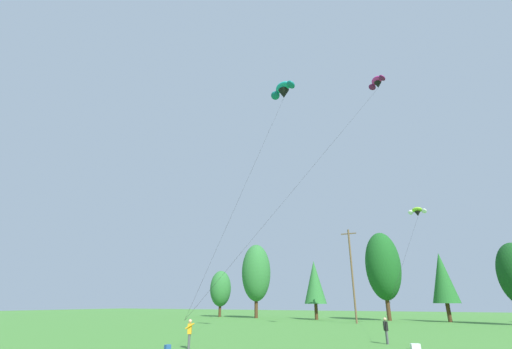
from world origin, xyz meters
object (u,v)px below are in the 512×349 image
(parafoil_kite_mid_lime_white, at_px, (417,212))
(parafoil_kite_far_teal, at_px, (283,91))
(kite_flyer_near, at_px, (190,331))
(backpack, at_px, (167,348))
(parafoil_kite_high_magenta, at_px, (377,83))
(kite_flyer_mid, at_px, (386,328))
(picnic_cooler, at_px, (415,347))
(utility_pole, at_px, (352,272))

(parafoil_kite_mid_lime_white, height_order, parafoil_kite_far_teal, parafoil_kite_far_teal)
(kite_flyer_near, height_order, parafoil_kite_far_teal, parafoil_kite_far_teal)
(parafoil_kite_far_teal, bearing_deg, kite_flyer_near, -111.53)
(kite_flyer_near, relative_size, backpack, 4.23)
(kite_flyer_near, height_order, backpack, kite_flyer_near)
(parafoil_kite_high_magenta, xyz_separation_m, parafoil_kite_far_teal, (-8.38, -7.15, -2.77))
(kite_flyer_mid, xyz_separation_m, parafoil_kite_mid_lime_white, (2.79, 20.52, 12.61))
(parafoil_kite_mid_lime_white, bearing_deg, parafoil_kite_high_magenta, -97.12)
(kite_flyer_near, height_order, picnic_cooler, kite_flyer_near)
(parafoil_kite_mid_lime_white, bearing_deg, utility_pole, 162.32)
(parafoil_kite_high_magenta, bearing_deg, parafoil_kite_mid_lime_white, 82.88)
(picnic_cooler, bearing_deg, backpack, -168.18)
(utility_pole, distance_m, picnic_cooler, 28.16)
(kite_flyer_near, relative_size, kite_flyer_mid, 1.00)
(parafoil_kite_high_magenta, xyz_separation_m, picnic_cooler, (0.75, -9.90, -25.36))
(kite_flyer_near, xyz_separation_m, picnic_cooler, (12.52, 5.84, -0.83))
(kite_flyer_mid, bearing_deg, parafoil_kite_far_teal, 177.14)
(utility_pole, bearing_deg, picnic_cooler, -71.38)
(kite_flyer_mid, height_order, backpack, kite_flyer_mid)
(utility_pole, distance_m, backpack, 34.44)
(kite_flyer_near, xyz_separation_m, kite_flyer_mid, (10.61, 8.23, -0.01))
(parafoil_kite_high_magenta, bearing_deg, kite_flyer_near, -126.79)
(picnic_cooler, bearing_deg, parafoil_kite_far_teal, 143.99)
(backpack, bearing_deg, utility_pole, 9.23)
(utility_pole, height_order, picnic_cooler, utility_pole)
(parafoil_kite_high_magenta, bearing_deg, parafoil_kite_far_teal, -139.54)
(kite_flyer_near, xyz_separation_m, parafoil_kite_far_teal, (3.39, 8.59, 21.77))
(parafoil_kite_mid_lime_white, relative_size, backpack, 52.64)
(parafoil_kite_mid_lime_white, bearing_deg, kite_flyer_mid, -97.74)
(parafoil_kite_high_magenta, relative_size, picnic_cooler, 47.39)
(parafoil_kite_far_teal, height_order, backpack, parafoil_kite_far_teal)
(kite_flyer_near, distance_m, backpack, 1.97)
(parafoil_kite_far_teal, bearing_deg, kite_flyer_mid, -2.86)
(parafoil_kite_far_teal, xyz_separation_m, backpack, (-3.54, -10.38, -22.57))
(parafoil_kite_far_teal, relative_size, backpack, 55.11)
(kite_flyer_near, distance_m, parafoil_kite_mid_lime_white, 34.13)
(parafoil_kite_mid_lime_white, bearing_deg, picnic_cooler, -92.20)
(parafoil_kite_high_magenta, bearing_deg, picnic_cooler, -85.68)
(kite_flyer_mid, distance_m, parafoil_kite_high_magenta, 25.70)
(parafoil_kite_mid_lime_white, xyz_separation_m, backpack, (-13.55, -30.54, -13.40))
(kite_flyer_mid, xyz_separation_m, backpack, (-10.76, -10.02, -0.79))
(kite_flyer_near, relative_size, picnic_cooler, 3.25)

